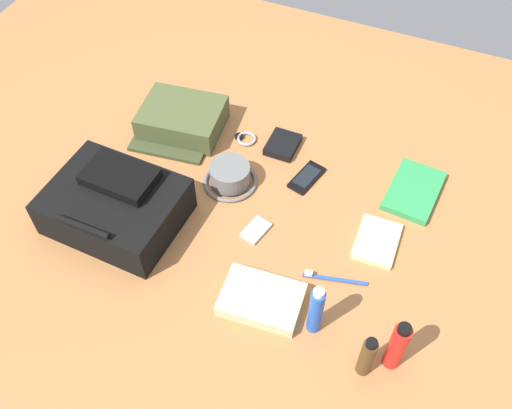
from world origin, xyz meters
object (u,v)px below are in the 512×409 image
wristwatch (246,138)px  toothbrush (331,278)px  cell_phone (307,177)px  wallet (283,145)px  deodorant_spray (316,310)px  sunscreen_spray (397,346)px  cologne_bottle (367,357)px  paperback_novel (414,191)px  bucket_hat (230,176)px  toiletry_pouch (182,120)px  media_player (256,230)px  folded_towel (261,299)px  notepad (377,241)px  backpack (115,205)px

wristwatch → toothbrush: (-0.41, 0.38, 0.00)m
cell_phone → wallet: (0.11, -0.09, 0.01)m
deodorant_spray → wristwatch: deodorant_spray is taller
sunscreen_spray → cologne_bottle: sunscreen_spray is taller
paperback_novel → deodorant_spray: bearing=76.7°
bucket_hat → wallet: bearing=-114.1°
cell_phone → toothbrush: 0.35m
toiletry_pouch → cologne_bottle: bearing=144.5°
deodorant_spray → wristwatch: (0.41, -0.52, -0.08)m
toiletry_pouch → toothbrush: toiletry_pouch is taller
media_player → folded_towel: folded_towel is taller
wristwatch → toothbrush: bearing=137.3°
toiletry_pouch → notepad: toiletry_pouch is taller
cologne_bottle → cell_phone: bearing=-57.2°
backpack → bucket_hat: backpack is taller
folded_towel → cologne_bottle: bearing=166.9°
backpack → notepad: size_ratio=2.38×
paperback_novel → media_player: paperback_novel is taller
wristwatch → deodorant_spray: bearing=128.4°
deodorant_spray → wristwatch: 0.67m
sunscreen_spray → notepad: bearing=-68.7°
sunscreen_spray → toothbrush: (0.20, -0.16, -0.08)m
toiletry_pouch → media_player: 0.47m
cell_phone → toiletry_pouch: bearing=-5.5°
bucket_hat → wallet: 0.22m
bucket_hat → wallet: size_ratio=1.46×
paperback_novel → cell_phone: 0.31m
cologne_bottle → wallet: cologne_bottle is taller
folded_towel → paperback_novel: bearing=-117.5°
toiletry_pouch → folded_towel: toiletry_pouch is taller
wallet → notepad: wallet is taller
toothbrush → folded_towel: 0.19m
backpack → wallet: 0.55m
bucket_hat → cologne_bottle: size_ratio=1.11×
notepad → toiletry_pouch: bearing=-16.9°
media_player → wristwatch: same height
deodorant_spray → folded_towel: (0.14, -0.01, -0.07)m
wristwatch → folded_towel: bearing=118.0°
deodorant_spray → cell_phone: (0.18, -0.45, -0.08)m
toiletry_pouch → deodorant_spray: bearing=141.8°
sunscreen_spray → deodorant_spray: 0.20m
backpack → cell_phone: bearing=-141.1°
toothbrush → sunscreen_spray: bearing=142.2°
cell_phone → toothbrush: toothbrush is taller
toothbrush → wallet: 0.49m
sunscreen_spray → media_player: 0.50m
bucket_hat → notepad: size_ratio=1.07×
toothbrush → paperback_novel: bearing=-108.7°
toiletry_pouch → sunscreen_spray: size_ratio=1.58×
cologne_bottle → cell_phone: cologne_bottle is taller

